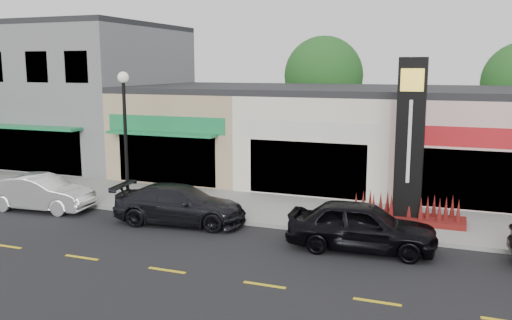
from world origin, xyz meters
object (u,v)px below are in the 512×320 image
(lamp_west_near, at_px, (125,125))
(car_black_sedan, at_px, (362,226))
(car_dark_sedan, at_px, (180,204))
(car_white_van, at_px, (41,193))
(pylon_sign, at_px, (409,165))

(lamp_west_near, bearing_deg, car_black_sedan, -9.77)
(car_dark_sedan, bearing_deg, car_white_van, 85.97)
(lamp_west_near, bearing_deg, car_white_van, -156.13)
(pylon_sign, xyz_separation_m, car_white_van, (-14.22, -3.12, -1.55))
(pylon_sign, xyz_separation_m, car_dark_sedan, (-7.96, -2.80, -1.55))
(pylon_sign, distance_m, car_dark_sedan, 8.58)
(lamp_west_near, relative_size, pylon_sign, 0.91)
(car_white_van, xyz_separation_m, car_black_sedan, (13.14, -0.28, 0.08))
(car_black_sedan, bearing_deg, car_dark_sedan, 81.62)
(pylon_sign, distance_m, car_black_sedan, 3.86)
(lamp_west_near, distance_m, car_black_sedan, 10.42)
(lamp_west_near, distance_m, pylon_sign, 11.19)
(lamp_west_near, height_order, pylon_sign, pylon_sign)
(car_white_van, relative_size, car_dark_sedan, 0.88)
(lamp_west_near, height_order, car_dark_sedan, lamp_west_near)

